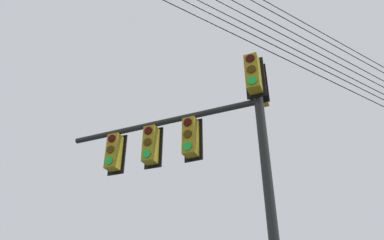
% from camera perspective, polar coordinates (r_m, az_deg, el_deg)
% --- Properties ---
extents(signal_mast_assembly, '(1.78, 5.02, 7.53)m').
position_cam_1_polar(signal_mast_assembly, '(7.89, 2.74, -5.03)').
color(signal_mast_assembly, black).
rests_on(signal_mast_assembly, ground).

